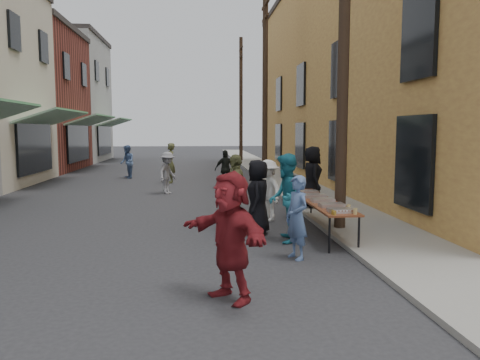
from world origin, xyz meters
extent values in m
plane|color=#28282B|center=(0.00, 0.00, 0.00)|extent=(120.00, 120.00, 0.00)
cube|color=gray|center=(5.00, 15.00, 0.05)|extent=(2.20, 60.00, 0.10)
cube|color=maroon|center=(-10.00, 21.00, 4.00)|extent=(8.00, 8.00, 8.00)
cube|color=gray|center=(-10.00, 29.00, 4.50)|extent=(8.00, 8.00, 9.00)
cube|color=#B0783F|center=(11.10, 14.00, 5.00)|extent=(10.00, 28.00, 10.00)
cylinder|color=#2D2116|center=(4.30, 3.00, 4.50)|extent=(0.26, 0.26, 9.00)
cylinder|color=#2D2116|center=(4.30, 15.00, 4.50)|extent=(0.26, 0.26, 9.00)
cylinder|color=#2D2116|center=(4.30, 27.00, 4.50)|extent=(0.26, 0.26, 9.00)
cube|color=brown|center=(3.80, 3.01, 0.73)|extent=(0.70, 4.00, 0.04)
cylinder|color=black|center=(3.51, 1.13, 0.35)|extent=(0.04, 0.04, 0.71)
cylinder|color=black|center=(4.09, 1.13, 0.35)|extent=(0.04, 0.04, 0.71)
cylinder|color=black|center=(3.51, 4.89, 0.35)|extent=(0.04, 0.04, 0.71)
cylinder|color=black|center=(4.09, 4.89, 0.35)|extent=(0.04, 0.04, 0.71)
cube|color=maroon|center=(3.80, 1.36, 0.79)|extent=(0.50, 0.33, 0.08)
cube|color=#B2B2B7|center=(3.80, 2.01, 0.79)|extent=(0.50, 0.33, 0.08)
cube|color=tan|center=(3.80, 2.71, 0.79)|extent=(0.50, 0.33, 0.08)
cube|color=#B2B2B7|center=(3.80, 3.41, 0.79)|extent=(0.50, 0.33, 0.08)
cube|color=tan|center=(3.80, 4.11, 0.79)|extent=(0.50, 0.33, 0.08)
cylinder|color=#A57F26|center=(3.58, 1.06, 0.79)|extent=(0.07, 0.07, 0.08)
cylinder|color=#A57F26|center=(3.58, 1.16, 0.79)|extent=(0.07, 0.07, 0.08)
cylinder|color=#A57F26|center=(3.58, 1.26, 0.79)|extent=(0.07, 0.07, 0.08)
cylinder|color=tan|center=(4.00, 1.11, 0.81)|extent=(0.08, 0.08, 0.12)
imported|color=black|center=(2.36, 2.94, 0.85)|extent=(0.66, 0.90, 1.69)
imported|color=#526E9F|center=(2.80, 0.80, 0.77)|extent=(0.56, 0.66, 1.54)
imported|color=teal|center=(2.84, 2.10, 0.94)|extent=(0.85, 1.02, 1.87)
imported|color=white|center=(2.83, 4.46, 0.79)|extent=(0.92, 1.17, 1.59)
imported|color=olive|center=(1.91, 3.50, 0.90)|extent=(0.50, 1.08, 1.79)
imported|color=maroon|center=(1.44, -1.15, 0.91)|extent=(1.40, 1.68, 1.81)
imported|color=black|center=(4.35, 5.83, 0.99)|extent=(0.58, 0.88, 1.78)
imported|color=gray|center=(-0.08, 9.87, 0.78)|extent=(0.95, 1.15, 1.55)
imported|color=black|center=(2.17, 11.35, 0.77)|extent=(0.96, 0.54, 1.55)
imported|color=#505431|center=(-0.16, 13.39, 0.89)|extent=(0.43, 0.65, 1.78)
imported|color=#536FA1|center=(-2.35, 15.54, 0.81)|extent=(0.85, 0.95, 1.62)
camera|label=1|loc=(0.97, -7.47, 2.37)|focal=35.00mm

